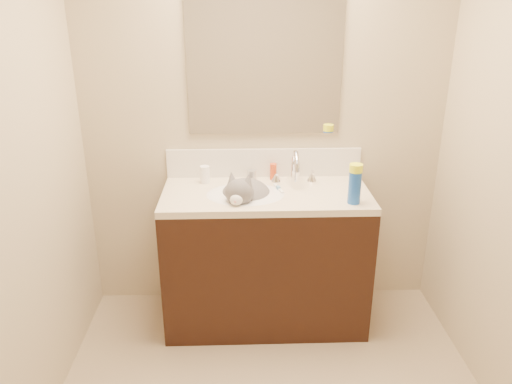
{
  "coord_description": "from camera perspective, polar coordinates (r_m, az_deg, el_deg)",
  "views": [
    {
      "loc": [
        -0.15,
        -1.7,
        1.92
      ],
      "look_at": [
        -0.06,
        0.92,
        0.88
      ],
      "focal_mm": 35.0,
      "sensor_mm": 36.0,
      "label": 1
    }
  ],
  "objects": [
    {
      "name": "room_shell",
      "position": [
        1.76,
        3.01,
        7.33
      ],
      "size": [
        2.24,
        2.54,
        2.52
      ],
      "color": "tan",
      "rests_on": "ground"
    },
    {
      "name": "vanity_cabinet",
      "position": [
        3.08,
        1.1,
        -7.81
      ],
      "size": [
        1.2,
        0.55,
        0.82
      ],
      "primitive_type": "cube",
      "color": "black",
      "rests_on": "ground"
    },
    {
      "name": "counter_slab",
      "position": [
        2.89,
        1.16,
        -0.36
      ],
      "size": [
        1.2,
        0.55,
        0.04
      ],
      "primitive_type": "cube",
      "color": "beige",
      "rests_on": "vanity_cabinet"
    },
    {
      "name": "basin",
      "position": [
        2.88,
        -1.21,
        -1.54
      ],
      "size": [
        0.45,
        0.36,
        0.14
      ],
      "primitive_type": "ellipsoid",
      "color": "white",
      "rests_on": "vanity_cabinet"
    },
    {
      "name": "faucet",
      "position": [
        2.99,
        4.48,
        2.55
      ],
      "size": [
        0.28,
        0.2,
        0.21
      ],
      "color": "silver",
      "rests_on": "counter_slab"
    },
    {
      "name": "cat",
      "position": [
        2.87,
        -1.25,
        -0.61
      ],
      "size": [
        0.38,
        0.45,
        0.33
      ],
      "rotation": [
        0.0,
        0.0,
        -0.26
      ],
      "color": "#595659",
      "rests_on": "basin"
    },
    {
      "name": "backsplash",
      "position": [
        3.1,
        0.91,
        3.35
      ],
      "size": [
        1.2,
        0.02,
        0.18
      ],
      "primitive_type": "cube",
      "color": "silver",
      "rests_on": "counter_slab"
    },
    {
      "name": "mirror",
      "position": [
        2.97,
        0.98,
        14.24
      ],
      "size": [
        0.9,
        0.02,
        0.8
      ],
      "primitive_type": "cube",
      "color": "white",
      "rests_on": "room_shell"
    },
    {
      "name": "pill_bottle",
      "position": [
        3.02,
        -5.85,
        2.0
      ],
      "size": [
        0.06,
        0.06,
        0.1
      ],
      "primitive_type": "cylinder",
      "rotation": [
        0.0,
        0.0,
        -0.04
      ],
      "color": "white",
      "rests_on": "counter_slab"
    },
    {
      "name": "pill_label",
      "position": [
        3.02,
        -5.85,
        1.84
      ],
      "size": [
        0.06,
        0.06,
        0.04
      ],
      "primitive_type": "cylinder",
      "rotation": [
        0.0,
        0.0,
        -0.04
      ],
      "color": "orange",
      "rests_on": "pill_bottle"
    },
    {
      "name": "silver_jar",
      "position": [
        3.05,
        -0.5,
        1.92
      ],
      "size": [
        0.06,
        0.06,
        0.06
      ],
      "primitive_type": "cylinder",
      "rotation": [
        0.0,
        0.0,
        0.17
      ],
      "color": "#B7B7BC",
      "rests_on": "counter_slab"
    },
    {
      "name": "amber_bottle",
      "position": [
        3.06,
        1.99,
        2.35
      ],
      "size": [
        0.05,
        0.05,
        0.1
      ],
      "primitive_type": "cylinder",
      "rotation": [
        0.0,
        0.0,
        -0.42
      ],
      "color": "#CC4318",
      "rests_on": "counter_slab"
    },
    {
      "name": "toothbrush",
      "position": [
        2.92,
        2.58,
        0.42
      ],
      "size": [
        0.05,
        0.14,
        0.01
      ],
      "primitive_type": "cube",
      "rotation": [
        0.0,
        0.0,
        0.27
      ],
      "color": "white",
      "rests_on": "counter_slab"
    },
    {
      "name": "toothbrush_head",
      "position": [
        2.92,
        2.58,
        0.49
      ],
      "size": [
        0.03,
        0.04,
        0.02
      ],
      "primitive_type": "cube",
      "rotation": [
        0.0,
        0.0,
        0.27
      ],
      "color": "#5F97CA",
      "rests_on": "counter_slab"
    },
    {
      "name": "spray_can",
      "position": [
        2.75,
        11.21,
        0.56
      ],
      "size": [
        0.07,
        0.07,
        0.19
      ],
      "primitive_type": "cylinder",
      "rotation": [
        0.0,
        0.0,
        -0.01
      ],
      "color": "blue",
      "rests_on": "counter_slab"
    },
    {
      "name": "spray_cap",
      "position": [
        2.71,
        11.37,
        2.7
      ],
      "size": [
        0.07,
        0.07,
        0.04
      ],
      "primitive_type": "cylinder",
      "rotation": [
        0.0,
        0.0,
        -0.01
      ],
      "color": "#EEFD1A",
      "rests_on": "spray_can"
    }
  ]
}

